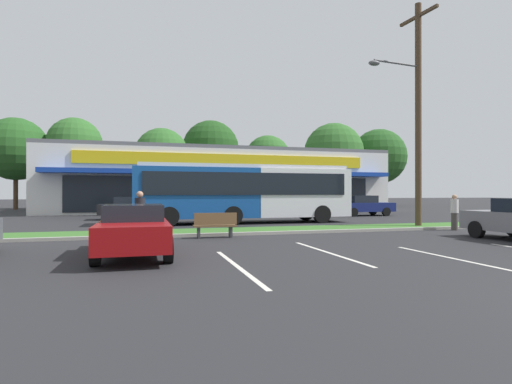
{
  "coord_description": "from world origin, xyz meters",
  "views": [
    {
      "loc": [
        -7.48,
        -2.87,
        1.68
      ],
      "look_at": [
        -1.55,
        18.1,
        1.75
      ],
      "focal_mm": 28.3,
      "sensor_mm": 36.0,
      "label": 1
    }
  ],
  "objects_px": {
    "bus_stop_bench": "(215,225)",
    "car_3": "(363,205)",
    "car_0": "(134,229)",
    "utility_pole": "(416,108)",
    "city_bus": "(244,192)",
    "pedestrian_near_bench": "(140,216)",
    "car_1": "(133,208)",
    "pedestrian_by_pole": "(454,212)",
    "car_2": "(278,205)"
  },
  "relations": [
    {
      "from": "bus_stop_bench",
      "to": "car_3",
      "type": "relative_size",
      "value": 0.37
    },
    {
      "from": "car_0",
      "to": "car_3",
      "type": "relative_size",
      "value": 1.04
    },
    {
      "from": "utility_pole",
      "to": "city_bus",
      "type": "distance_m",
      "value": 9.84
    },
    {
      "from": "car_3",
      "to": "pedestrian_near_bench",
      "type": "height_order",
      "value": "pedestrian_near_bench"
    },
    {
      "from": "bus_stop_bench",
      "to": "car_1",
      "type": "xyz_separation_m",
      "value": [
        -3.19,
        12.11,
        0.24
      ]
    },
    {
      "from": "city_bus",
      "to": "car_0",
      "type": "xyz_separation_m",
      "value": [
        -5.75,
        -10.62,
        -1.04
      ]
    },
    {
      "from": "bus_stop_bench",
      "to": "pedestrian_by_pole",
      "type": "relative_size",
      "value": 0.99
    },
    {
      "from": "car_1",
      "to": "car_3",
      "type": "relative_size",
      "value": 0.99
    },
    {
      "from": "car_3",
      "to": "pedestrian_by_pole",
      "type": "xyz_separation_m",
      "value": [
        -2.22,
        -11.61,
        0.05
      ]
    },
    {
      "from": "car_1",
      "to": "pedestrian_by_pole",
      "type": "xyz_separation_m",
      "value": [
        14.2,
        -11.93,
        0.07
      ]
    },
    {
      "from": "car_0",
      "to": "car_2",
      "type": "distance_m",
      "value": 19.58
    },
    {
      "from": "car_3",
      "to": "pedestrian_near_bench",
      "type": "distance_m",
      "value": 19.97
    },
    {
      "from": "car_1",
      "to": "car_2",
      "type": "height_order",
      "value": "car_2"
    },
    {
      "from": "bus_stop_bench",
      "to": "car_2",
      "type": "bearing_deg",
      "value": -117.87
    },
    {
      "from": "car_1",
      "to": "city_bus",
      "type": "bearing_deg",
      "value": -39.91
    },
    {
      "from": "bus_stop_bench",
      "to": "pedestrian_near_bench",
      "type": "bearing_deg",
      "value": 5.19
    },
    {
      "from": "city_bus",
      "to": "pedestrian_near_bench",
      "type": "height_order",
      "value": "city_bus"
    },
    {
      "from": "bus_stop_bench",
      "to": "car_1",
      "type": "relative_size",
      "value": 0.37
    },
    {
      "from": "utility_pole",
      "to": "car_1",
      "type": "distance_m",
      "value": 17.65
    },
    {
      "from": "pedestrian_by_pole",
      "to": "car_2",
      "type": "bearing_deg",
      "value": 60.15
    },
    {
      "from": "car_3",
      "to": "pedestrian_by_pole",
      "type": "distance_m",
      "value": 11.82
    },
    {
      "from": "car_0",
      "to": "car_1",
      "type": "relative_size",
      "value": 1.05
    },
    {
      "from": "car_2",
      "to": "pedestrian_by_pole",
      "type": "bearing_deg",
      "value": 106.86
    },
    {
      "from": "bus_stop_bench",
      "to": "car_1",
      "type": "height_order",
      "value": "car_1"
    },
    {
      "from": "car_1",
      "to": "pedestrian_by_pole",
      "type": "relative_size",
      "value": 2.64
    },
    {
      "from": "city_bus",
      "to": "car_1",
      "type": "relative_size",
      "value": 2.82
    },
    {
      "from": "bus_stop_bench",
      "to": "car_0",
      "type": "bearing_deg",
      "value": 51.68
    },
    {
      "from": "car_0",
      "to": "car_2",
      "type": "height_order",
      "value": "car_2"
    },
    {
      "from": "utility_pole",
      "to": "car_3",
      "type": "xyz_separation_m",
      "value": [
        3.12,
        10.14,
        -5.02
      ]
    },
    {
      "from": "bus_stop_bench",
      "to": "pedestrian_by_pole",
      "type": "distance_m",
      "value": 11.02
    },
    {
      "from": "car_3",
      "to": "pedestrian_near_bench",
      "type": "bearing_deg",
      "value": -142.94
    },
    {
      "from": "car_1",
      "to": "utility_pole",
      "type": "bearing_deg",
      "value": -38.21
    },
    {
      "from": "utility_pole",
      "to": "pedestrian_near_bench",
      "type": "relative_size",
      "value": 6.19
    },
    {
      "from": "bus_stop_bench",
      "to": "car_2",
      "type": "distance_m",
      "value": 15.05
    },
    {
      "from": "utility_pole",
      "to": "pedestrian_by_pole",
      "type": "distance_m",
      "value": 5.26
    },
    {
      "from": "car_0",
      "to": "pedestrian_near_bench",
      "type": "height_order",
      "value": "pedestrian_near_bench"
    },
    {
      "from": "city_bus",
      "to": "car_1",
      "type": "distance_m",
      "value": 8.01
    },
    {
      "from": "car_2",
      "to": "pedestrian_near_bench",
      "type": "bearing_deg",
      "value": 54.28
    },
    {
      "from": "car_0",
      "to": "pedestrian_near_bench",
      "type": "distance_m",
      "value": 3.36
    },
    {
      "from": "car_3",
      "to": "pedestrian_near_bench",
      "type": "xyz_separation_m",
      "value": [
        -15.94,
        -12.04,
        0.11
      ]
    },
    {
      "from": "pedestrian_by_pole",
      "to": "bus_stop_bench",
      "type": "bearing_deg",
      "value": 134.25
    },
    {
      "from": "car_3",
      "to": "city_bus",
      "type": "bearing_deg",
      "value": -155.18
    },
    {
      "from": "bus_stop_bench",
      "to": "car_0",
      "type": "relative_size",
      "value": 0.36
    },
    {
      "from": "pedestrian_near_bench",
      "to": "utility_pole",
      "type": "bearing_deg",
      "value": 96.35
    },
    {
      "from": "car_3",
      "to": "pedestrian_by_pole",
      "type": "relative_size",
      "value": 2.66
    },
    {
      "from": "utility_pole",
      "to": "car_0",
      "type": "bearing_deg",
      "value": -157.92
    },
    {
      "from": "city_bus",
      "to": "pedestrian_by_pole",
      "type": "height_order",
      "value": "city_bus"
    },
    {
      "from": "car_1",
      "to": "pedestrian_by_pole",
      "type": "distance_m",
      "value": 18.55
    },
    {
      "from": "city_bus",
      "to": "pedestrian_by_pole",
      "type": "bearing_deg",
      "value": -40.03
    },
    {
      "from": "car_1",
      "to": "car_2",
      "type": "distance_m",
      "value": 10.29
    }
  ]
}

